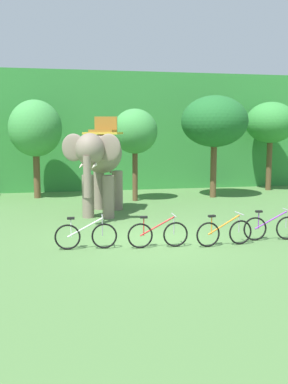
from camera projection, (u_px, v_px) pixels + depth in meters
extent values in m
plane|color=#4C753D|center=(157.00, 239.00, 13.33)|extent=(80.00, 80.00, 0.00)
cube|color=#338438|center=(102.00, 131.00, 26.62)|extent=(36.00, 6.00, 6.36)
cylinder|color=brown|center=(37.00, 176.00, 21.36)|extent=(0.31, 0.31, 2.13)
ellipsoid|color=#3D8E42|center=(35.00, 128.00, 21.05)|extent=(2.51, 2.51, 2.68)
cylinder|color=brown|center=(135.00, 176.00, 20.46)|extent=(0.24, 0.24, 2.29)
ellipsoid|color=#3D8E42|center=(135.00, 131.00, 20.18)|extent=(2.06, 2.06, 2.03)
cylinder|color=brown|center=(213.00, 171.00, 21.54)|extent=(0.30, 0.30, 2.57)
ellipsoid|color=#1E6028|center=(214.00, 121.00, 21.21)|extent=(3.19, 3.19, 2.45)
cylinder|color=brown|center=(269.00, 166.00, 24.18)|extent=(0.30, 0.30, 2.67)
ellipsoid|color=#338438|center=(271.00, 123.00, 23.86)|extent=(2.69, 2.69, 2.19)
ellipsoid|color=gray|center=(103.00, 154.00, 17.17)|extent=(2.28, 3.20, 1.50)
cylinder|color=gray|center=(108.00, 197.00, 16.45)|extent=(0.44, 0.44, 1.60)
cylinder|color=gray|center=(88.00, 196.00, 16.55)|extent=(0.44, 0.44, 1.60)
cylinder|color=gray|center=(117.00, 190.00, 18.21)|extent=(0.44, 0.44, 1.60)
cylinder|color=gray|center=(99.00, 190.00, 18.31)|extent=(0.44, 0.44, 1.60)
ellipsoid|color=gray|center=(90.00, 149.00, 15.17)|extent=(1.31, 1.37, 1.10)
ellipsoid|color=gray|center=(109.00, 148.00, 15.23)|extent=(0.85, 0.43, 0.96)
ellipsoid|color=gray|center=(74.00, 148.00, 15.39)|extent=(0.85, 0.43, 0.96)
cylinder|color=gray|center=(87.00, 177.00, 14.85)|extent=(0.26, 0.26, 1.40)
cone|color=beige|center=(94.00, 166.00, 14.82)|extent=(0.30, 0.57, 0.21)
cone|color=beige|center=(81.00, 166.00, 14.88)|extent=(0.30, 0.57, 0.21)
cube|color=gold|center=(103.00, 133.00, 17.16)|extent=(1.68, 1.66, 0.08)
cube|color=olive|center=(103.00, 131.00, 17.15)|extent=(1.21, 1.33, 0.10)
cube|color=olive|center=(106.00, 124.00, 17.60)|extent=(0.88, 0.39, 0.56)
cylinder|color=gray|center=(110.00, 163.00, 18.62)|extent=(0.08, 0.08, 0.90)
torus|color=black|center=(68.00, 237.00, 12.10)|extent=(0.71, 0.11, 0.71)
torus|color=black|center=(104.00, 236.00, 12.23)|extent=(0.71, 0.11, 0.71)
cylinder|color=silver|center=(85.00, 228.00, 12.13)|extent=(0.97, 0.12, 0.54)
cylinder|color=silver|center=(71.00, 228.00, 12.08)|extent=(0.03, 0.03, 0.52)
cube|color=black|center=(71.00, 218.00, 12.04)|extent=(0.21, 0.12, 0.06)
cylinder|color=#9E9EA3|center=(102.00, 226.00, 12.18)|extent=(0.03, 0.03, 0.55)
cylinder|color=#9E9EA3|center=(102.00, 216.00, 12.14)|extent=(0.07, 0.52, 0.03)
torus|color=black|center=(140.00, 236.00, 12.25)|extent=(0.71, 0.08, 0.71)
torus|color=black|center=(176.00, 234.00, 12.41)|extent=(0.71, 0.08, 0.71)
cylinder|color=red|center=(157.00, 226.00, 12.29)|extent=(0.97, 0.09, 0.54)
cylinder|color=red|center=(144.00, 226.00, 12.23)|extent=(0.03, 0.03, 0.52)
cube|color=black|center=(144.00, 217.00, 12.19)|extent=(0.20, 0.11, 0.06)
cylinder|color=#9E9EA3|center=(174.00, 225.00, 12.36)|extent=(0.03, 0.03, 0.55)
cylinder|color=#9E9EA3|center=(174.00, 215.00, 12.32)|extent=(0.05, 0.52, 0.03)
torus|color=black|center=(208.00, 235.00, 12.39)|extent=(0.71, 0.10, 0.71)
torus|color=black|center=(240.00, 232.00, 12.67)|extent=(0.71, 0.10, 0.71)
cylinder|color=orange|center=(224.00, 225.00, 12.49)|extent=(0.97, 0.12, 0.54)
cylinder|color=orange|center=(212.00, 225.00, 12.38)|extent=(0.03, 0.03, 0.52)
cube|color=black|center=(212.00, 216.00, 12.35)|extent=(0.21, 0.11, 0.06)
cylinder|color=#9E9EA3|center=(239.00, 223.00, 12.61)|extent=(0.03, 0.03, 0.55)
cylinder|color=#9E9EA3|center=(239.00, 213.00, 12.58)|extent=(0.07, 0.52, 0.03)
torus|color=black|center=(255.00, 229.00, 13.11)|extent=(0.71, 0.11, 0.71)
torus|color=black|center=(287.00, 228.00, 13.22)|extent=(0.71, 0.11, 0.71)
cylinder|color=purple|center=(271.00, 220.00, 13.13)|extent=(0.97, 0.13, 0.54)
cylinder|color=purple|center=(259.00, 220.00, 13.08)|extent=(0.03, 0.03, 0.52)
cube|color=black|center=(259.00, 211.00, 13.05)|extent=(0.21, 0.12, 0.06)
cylinder|color=#9E9EA3|center=(286.00, 219.00, 13.18)|extent=(0.03, 0.03, 0.55)
cylinder|color=#9E9EA3|center=(287.00, 210.00, 13.14)|extent=(0.08, 0.52, 0.03)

